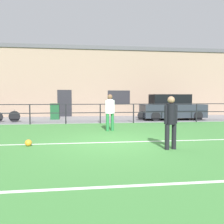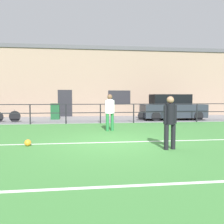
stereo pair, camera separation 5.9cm
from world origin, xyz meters
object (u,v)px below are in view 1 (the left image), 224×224
player_goalkeeper (171,119)px  parked_car_red (172,108)px  bicycle_parked_1 (153,115)px  soccer_ball_match (28,143)px  trash_bin_0 (55,111)px  player_striker (110,110)px  bicycle_parked_2 (0,116)px

player_goalkeeper → parked_car_red: (3.44, 8.63, -0.08)m
bicycle_parked_1 → soccer_ball_match: bearing=-131.0°
trash_bin_0 → player_goalkeeper: bearing=-65.8°
player_striker → soccer_ball_match: size_ratio=7.90×
player_goalkeeper → bicycle_parked_2: player_goalkeeper is taller
bicycle_parked_2 → soccer_ball_match: bearing=-66.3°
bicycle_parked_1 → trash_bin_0: 6.66m
player_striker → bicycle_parked_1: size_ratio=0.79×
player_goalkeeper → bicycle_parked_2: (-7.54, 8.36, -0.52)m
bicycle_parked_1 → trash_bin_0: size_ratio=1.97×
player_striker → bicycle_parked_1: player_striker is taller
player_striker → parked_car_red: (4.77, 4.60, -0.13)m
soccer_ball_match → bicycle_parked_1: 9.74m
bicycle_parked_1 → bicycle_parked_2: bicycle_parked_2 is taller
bicycle_parked_1 → bicycle_parked_2: size_ratio=0.90×
player_striker → trash_bin_0: size_ratio=1.55×
parked_car_red → trash_bin_0: (-7.86, 1.18, -0.25)m
player_goalkeeper → bicycle_parked_2: bearing=-59.1°
bicycle_parked_1 → player_goalkeeper: bearing=-104.0°
player_goalkeeper → bicycle_parked_2: size_ratio=0.67×
soccer_ball_match → player_striker: bearing=45.4°
player_goalkeeper → bicycle_parked_1: (2.08, 8.36, -0.56)m
soccer_ball_match → bicycle_parked_1: bearing=49.0°
parked_car_red → bicycle_parked_2: 10.99m
soccer_ball_match → bicycle_parked_2: size_ratio=0.09×
parked_car_red → player_goalkeeper: bearing=-111.7°
trash_bin_0 → player_striker: bearing=-61.9°
soccer_ball_match → parked_car_red: 10.89m
player_striker → bicycle_parked_1: (3.40, 4.33, -0.62)m
player_goalkeeper → parked_car_red: 9.29m
player_goalkeeper → soccer_ball_match: player_goalkeeper is taller
player_striker → parked_car_red: 6.62m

